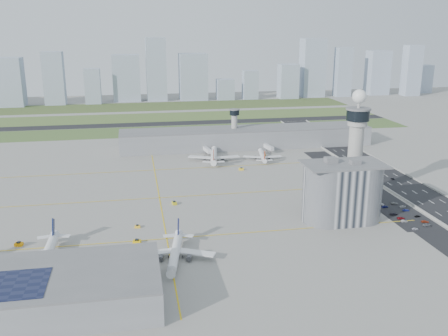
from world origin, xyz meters
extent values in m
plane|color=#9D9A92|center=(0.00, 0.00, 0.00)|extent=(1000.00, 1000.00, 0.00)
cube|color=#3D5729|center=(-20.00, 225.00, 0.04)|extent=(480.00, 50.00, 0.08)
cube|color=#4D612E|center=(-20.00, 300.00, 0.04)|extent=(480.00, 60.00, 0.08)
cube|color=#405126|center=(-20.00, 380.00, 0.04)|extent=(480.00, 70.00, 0.08)
cube|color=black|center=(-20.00, 262.00, 0.06)|extent=(480.00, 22.00, 0.10)
cube|color=black|center=(115.00, 0.00, 0.05)|extent=(28.00, 500.00, 0.10)
cube|color=#9E9E99|center=(101.00, 0.00, 0.60)|extent=(0.60, 500.00, 1.20)
cube|color=#9E9E99|center=(129.00, 0.00, 0.60)|extent=(0.60, 500.00, 1.20)
cube|color=black|center=(90.00, -10.00, 0.04)|extent=(18.00, 260.00, 0.08)
cube|color=black|center=(88.00, -22.00, 0.05)|extent=(20.00, 44.00, 0.10)
cube|color=yellow|center=(-40.00, -30.00, 0.01)|extent=(260.00, 0.60, 0.01)
cube|color=yellow|center=(-40.00, 30.00, 0.01)|extent=(260.00, 0.60, 0.01)
cube|color=yellow|center=(-40.00, 90.00, 0.01)|extent=(260.00, 0.60, 0.01)
cube|color=yellow|center=(-40.00, 30.00, 0.01)|extent=(0.60, 260.00, 0.01)
cylinder|color=#ADAAA5|center=(72.00, 8.00, 24.00)|extent=(8.40, 8.40, 48.00)
cylinder|color=#ADAAA5|center=(72.00, 8.00, 46.00)|extent=(11.00, 11.00, 4.00)
cylinder|color=black|center=(72.00, 8.00, 50.00)|extent=(13.00, 13.00, 6.00)
cylinder|color=slate|center=(72.00, 8.00, 53.50)|extent=(14.00, 14.00, 1.00)
cylinder|color=#ADAAA5|center=(72.00, 8.00, 56.00)|extent=(1.60, 1.60, 5.00)
sphere|color=white|center=(72.00, 8.00, 60.50)|extent=(8.00, 8.00, 8.00)
cylinder|color=#ADAAA5|center=(30.00, 150.00, 14.00)|extent=(5.00, 5.00, 28.00)
cylinder|color=black|center=(30.00, 150.00, 29.00)|extent=(8.00, 8.00, 4.00)
cylinder|color=slate|center=(30.00, 150.00, 31.50)|extent=(8.60, 8.60, 0.80)
cube|color=#B2B2B7|center=(52.00, -22.00, 15.00)|extent=(18.00, 24.00, 30.00)
cylinder|color=#B2B2B7|center=(43.00, -22.00, 15.00)|extent=(24.00, 24.00, 30.00)
cylinder|color=#B2B2B7|center=(61.00, -22.00, 15.00)|extent=(24.00, 24.00, 30.00)
cube|color=slate|center=(52.00, -22.00, 30.40)|extent=(42.00, 24.00, 0.80)
cube|color=slate|center=(46.00, -19.00, 32.00)|extent=(6.00, 5.00, 3.00)
cube|color=slate|center=(57.00, -24.00, 31.70)|extent=(5.00, 4.00, 2.40)
cube|color=gray|center=(40.00, 148.00, 7.50)|extent=(210.00, 32.00, 15.00)
cube|color=slate|center=(40.00, 148.00, 15.40)|extent=(210.00, 32.00, 0.80)
cube|color=gray|center=(-88.00, -82.00, 6.00)|extent=(84.00, 42.00, 12.00)
cube|color=slate|center=(-88.00, -82.00, 12.40)|extent=(84.00, 42.00, 0.80)
imported|color=silver|center=(83.55, -41.56, 0.55)|extent=(3.31, 1.58, 1.09)
imported|color=gray|center=(83.41, -31.25, 0.57)|extent=(3.52, 1.45, 1.13)
imported|color=maroon|center=(83.96, -27.07, 0.57)|extent=(4.14, 1.93, 1.15)
imported|color=#24212C|center=(83.20, -20.97, 0.60)|extent=(4.20, 1.77, 1.21)
imported|color=navy|center=(83.79, -9.70, 0.64)|extent=(3.91, 2.00, 1.27)
imported|color=silver|center=(83.66, -5.61, 0.57)|extent=(3.52, 1.44, 1.13)
imported|color=slate|center=(92.17, -38.40, 0.62)|extent=(4.46, 2.11, 1.23)
imported|color=maroon|center=(93.75, -33.82, 0.58)|extent=(4.16, 2.16, 1.15)
imported|color=black|center=(94.11, -26.07, 0.56)|extent=(3.39, 1.67, 1.11)
imported|color=navy|center=(92.64, -16.88, 0.59)|extent=(3.63, 1.38, 1.18)
imported|color=silver|center=(93.96, -11.22, 0.54)|extent=(4.06, 2.16, 1.09)
imported|color=gray|center=(91.83, -5.69, 0.65)|extent=(4.66, 2.39, 1.29)
imported|color=black|center=(114.74, 38.54, 0.57)|extent=(1.37, 3.49, 1.13)
imported|color=#2C4F81|center=(122.70, 119.15, 0.63)|extent=(2.41, 4.65, 1.25)
imported|color=#ACACAE|center=(108.01, 179.93, 0.64)|extent=(1.54, 3.78, 1.29)
cube|color=#9EADC1|center=(-204.47, 415.19, 30.18)|extent=(35.81, 28.65, 60.36)
cube|color=#9EADC1|center=(-150.11, 419.66, 33.44)|extent=(25.49, 20.39, 66.89)
cube|color=#9EADC1|center=(-102.68, 417.90, 22.60)|extent=(20.04, 16.03, 45.20)
cube|color=#9EADC1|center=(-59.44, 436.89, 30.61)|extent=(35.76, 28.61, 61.22)
cube|color=#9EADC1|center=(-19.42, 431.56, 41.69)|extent=(26.33, 21.06, 83.39)
cube|color=#9EADC1|center=(30.27, 432.32, 31.06)|extent=(36.96, 29.57, 62.11)
cube|color=#9EADC1|center=(73.27, 423.68, 13.87)|extent=(23.01, 18.41, 27.75)
cube|color=#9EADC1|center=(108.28, 423.34, 19.48)|extent=(20.22, 16.18, 38.97)
cube|color=#9EADC1|center=(162.17, 421.29, 23.44)|extent=(26.14, 20.92, 46.89)
cube|color=#9EADC1|center=(201.27, 433.27, 40.60)|extent=(32.26, 25.81, 81.20)
cube|color=#9EADC1|center=(244.74, 426.38, 34.37)|extent=(21.59, 17.28, 68.75)
cube|color=#9EADC1|center=(302.83, 435.54, 31.70)|extent=(30.25, 24.20, 63.40)
cube|color=#9EADC1|center=(345.49, 415.96, 35.78)|extent=(23.04, 18.43, 71.56)
cube|color=#9EADC1|center=(382.05, 443.29, 20.53)|extent=(22.64, 18.11, 41.06)
camera|label=1|loc=(-52.89, -252.27, 98.85)|focal=40.00mm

